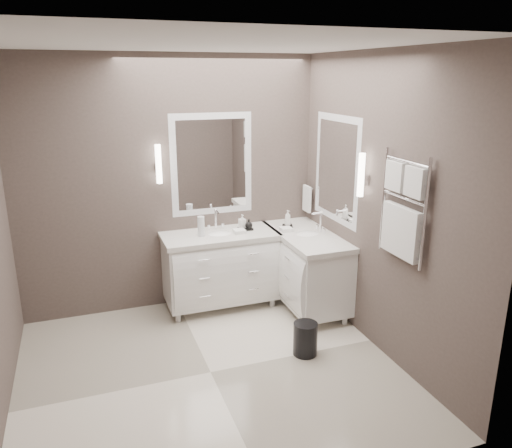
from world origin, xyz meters
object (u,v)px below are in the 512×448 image
object	(u,v)px
vanity_right	(306,265)
towel_ladder	(402,214)
waste_bin	(305,339)
vanity_back	(221,265)

from	to	relation	value
vanity_right	towel_ladder	bearing A→B (deg)	-80.16
towel_ladder	vanity_right	bearing A→B (deg)	99.84
vanity_right	waste_bin	world-z (taller)	vanity_right
vanity_back	waste_bin	world-z (taller)	vanity_back
towel_ladder	waste_bin	world-z (taller)	towel_ladder
vanity_right	vanity_back	bearing A→B (deg)	159.62
vanity_back	waste_bin	distance (m)	1.35
vanity_right	waste_bin	size ratio (longest dim) A/B	3.98
vanity_back	vanity_right	world-z (taller)	same
towel_ladder	waste_bin	xyz separation A→B (m)	(-0.65, 0.39, -1.24)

